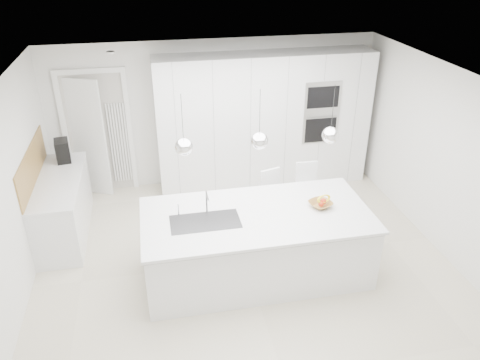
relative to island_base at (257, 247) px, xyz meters
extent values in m
plane|color=beige|center=(-0.10, 0.30, -0.43)|extent=(5.50, 5.50, 0.00)
plane|color=silver|center=(-0.10, 2.80, 0.82)|extent=(5.50, 0.00, 5.50)
plane|color=silver|center=(-2.85, 0.30, 0.82)|extent=(0.00, 5.00, 5.00)
plane|color=white|center=(-0.10, 0.30, 2.07)|extent=(5.50, 5.50, 0.00)
cube|color=white|center=(0.70, 2.50, 0.72)|extent=(3.60, 0.60, 2.30)
cube|color=white|center=(-2.30, 2.72, 0.57)|extent=(0.76, 0.38, 2.00)
cube|color=white|center=(-2.55, 1.50, 0.00)|extent=(0.60, 1.80, 0.86)
cube|color=white|center=(-2.55, 1.50, 0.45)|extent=(0.62, 1.82, 0.04)
cube|color=#A67C3D|center=(-2.84, 1.50, 0.72)|extent=(0.02, 1.80, 0.50)
cube|color=white|center=(0.00, 0.00, 0.00)|extent=(2.80, 1.20, 0.86)
cube|color=white|center=(0.00, 0.05, 0.45)|extent=(2.84, 1.40, 0.04)
cylinder|color=white|center=(-0.60, 0.20, 0.62)|extent=(0.02, 0.02, 0.30)
sphere|color=white|center=(-0.85, 0.00, 1.47)|extent=(0.20, 0.20, 0.20)
sphere|color=white|center=(0.00, 0.00, 1.47)|extent=(0.20, 0.20, 0.20)
sphere|color=white|center=(0.85, 0.00, 1.47)|extent=(0.20, 0.20, 0.20)
imported|color=#A67C3D|center=(0.83, 0.06, 0.50)|extent=(0.36, 0.36, 0.07)
cube|color=black|center=(-2.53, 2.13, 0.64)|extent=(0.25, 0.34, 0.33)
sphere|color=red|center=(0.87, 0.06, 0.54)|extent=(0.08, 0.08, 0.08)
sphere|color=red|center=(0.82, 0.01, 0.54)|extent=(0.07, 0.07, 0.07)
torus|color=yellow|center=(0.87, 0.05, 0.58)|extent=(0.23, 0.17, 0.21)
camera|label=1|loc=(-1.18, -4.73, 3.54)|focal=35.00mm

